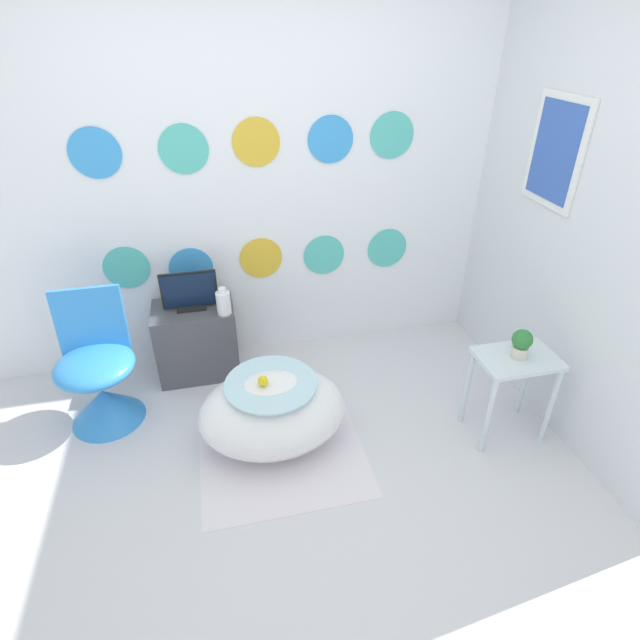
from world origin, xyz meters
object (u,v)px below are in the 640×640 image
at_px(tv, 190,293).
at_px(vase, 223,302).
at_px(potted_plant_left, 521,343).
at_px(chair, 100,384).
at_px(bathtub, 273,412).

relative_size(tv, vase, 1.96).
relative_size(tv, potted_plant_left, 2.10).
distance_m(tv, potted_plant_left, 2.06).
bearing_deg(potted_plant_left, chair, 164.31).
relative_size(bathtub, potted_plant_left, 4.91).
distance_m(vase, potted_plant_left, 1.82).
xyz_separation_m(bathtub, potted_plant_left, (1.38, -0.22, 0.42)).
xyz_separation_m(bathtub, chair, (-1.00, 0.44, 0.04)).
bearing_deg(chair, vase, 17.09).
height_order(chair, tv, chair).
bearing_deg(potted_plant_left, tv, 149.96).
bearing_deg(vase, bathtub, -73.72).
distance_m(chair, vase, 0.90).
xyz_separation_m(tv, potted_plant_left, (1.79, -1.03, 0.01)).
distance_m(bathtub, chair, 1.09).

